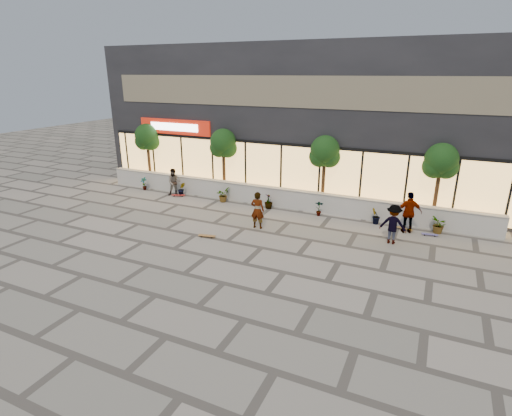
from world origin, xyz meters
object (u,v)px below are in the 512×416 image
at_px(skater_center, 257,210).
at_px(skater_right_near, 409,213).
at_px(tree_west, 147,139).
at_px(tree_east, 441,163).
at_px(skateboard_center, 207,236).
at_px(skater_left, 174,182).
at_px(tree_mideast, 325,153).
at_px(skateboard_left, 178,195).
at_px(skateboard_right_far, 430,234).
at_px(skater_right_far, 393,224).
at_px(skateboard_right_near, 405,229).
at_px(tree_midwest, 223,145).

distance_m(skater_center, skater_right_near, 6.87).
relative_size(tree_west, skater_right_near, 2.03).
relative_size(tree_east, skateboard_center, 4.84).
xyz_separation_m(skater_center, skateboard_center, (-1.56, -1.98, -0.80)).
relative_size(skater_left, skateboard_center, 2.00).
bearing_deg(skater_right_near, tree_east, -140.14).
bearing_deg(tree_mideast, skateboard_center, -120.09).
xyz_separation_m(tree_mideast, skateboard_left, (-8.29, -1.50, -2.91)).
distance_m(tree_mideast, skateboard_right_far, 6.44).
relative_size(skater_left, skater_right_far, 0.94).
relative_size(tree_mideast, skater_center, 2.22).
height_order(tree_west, skateboard_left, tree_west).
bearing_deg(skateboard_right_near, skateboard_right_far, 6.57).
distance_m(tree_midwest, skater_right_far, 10.73).
distance_m(skateboard_left, skateboard_right_far, 13.77).
bearing_deg(skater_right_far, skateboard_right_far, -130.36).
bearing_deg(skateboard_center, skater_right_near, 16.39).
relative_size(tree_east, skater_left, 2.41).
bearing_deg(skateboard_right_near, skateboard_center, -131.68).
distance_m(skater_right_far, skateboard_right_far, 2.28).
height_order(tree_mideast, skateboard_center, tree_mideast).
bearing_deg(tree_west, tree_midwest, 0.00).
xyz_separation_m(skater_left, skateboard_center, (5.08, -4.67, -0.73)).
xyz_separation_m(skateboard_right_near, skateboard_right_far, (1.09, -0.23, -0.00)).
xyz_separation_m(skater_right_far, skateboard_center, (-7.52, -2.80, -0.78)).
height_order(tree_west, skater_center, tree_west).
distance_m(skateboard_center, skateboard_right_far, 9.99).
bearing_deg(skateboard_right_near, skater_center, -139.47).
bearing_deg(skateboard_center, tree_mideast, 47.94).
bearing_deg(skater_right_far, skateboard_center, 23.74).
xyz_separation_m(tree_mideast, skateboard_center, (-3.52, -6.07, -2.91)).
distance_m(tree_east, skater_right_near, 2.85).
bearing_deg(skater_center, tree_west, -27.47).
xyz_separation_m(skater_left, skateboard_right_far, (14.07, -0.33, -0.74)).
bearing_deg(skateboard_right_near, skater_left, -162.14).
relative_size(skateboard_center, skateboard_left, 0.99).
relative_size(tree_midwest, skateboard_center, 4.84).
bearing_deg(tree_mideast, skater_right_far, -39.29).
bearing_deg(skateboard_center, skater_right_far, 8.43).
distance_m(tree_mideast, skater_right_near, 5.23).
distance_m(tree_west, tree_midwest, 5.50).
relative_size(skater_right_near, skateboard_left, 2.37).
xyz_separation_m(tree_west, tree_mideast, (11.50, 0.00, 0.00)).
relative_size(skater_right_near, skateboard_right_near, 2.54).
relative_size(tree_mideast, skateboard_center, 4.84).
bearing_deg(skateboard_right_far, skateboard_left, 172.91).
bearing_deg(skater_right_far, skateboard_right_near, -99.12).
distance_m(tree_east, skateboard_right_near, 3.46).
bearing_deg(tree_mideast, skateboard_left, -169.74).
bearing_deg(tree_west, skater_left, -25.72).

